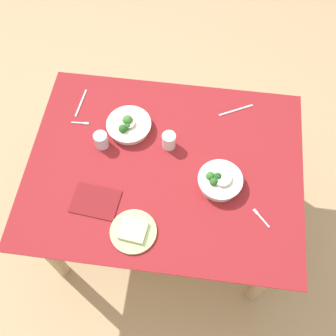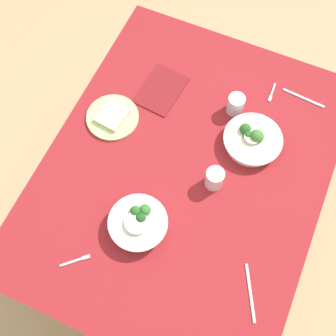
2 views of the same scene
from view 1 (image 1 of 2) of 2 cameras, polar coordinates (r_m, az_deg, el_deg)
name	(u,v)px [view 1 (image 1 of 2)]	position (r m, az deg, el deg)	size (l,w,h in m)	color
ground_plane	(165,218)	(2.64, -0.37, -7.11)	(6.00, 6.00, 0.00)	tan
dining_table	(165,175)	(2.09, -0.47, -1.01)	(1.36, 1.06, 0.70)	maroon
broccoli_bowl_far	(219,181)	(1.94, 7.27, -1.85)	(0.22, 0.22, 0.08)	silver
broccoli_bowl_near	(129,126)	(2.10, -5.58, 5.98)	(0.23, 0.23, 0.09)	silver
bread_side_plate	(133,231)	(1.85, -4.93, -8.89)	(0.21, 0.21, 0.03)	#B7D684
water_glass_center	(169,141)	(2.02, 0.13, 3.88)	(0.07, 0.07, 0.09)	silver
water_glass_side	(101,140)	(2.05, -9.43, 3.89)	(0.07, 0.07, 0.09)	silver
fork_by_far_bowl	(81,123)	(2.18, -12.18, 6.23)	(0.09, 0.02, 0.00)	#B7B7BC
fork_by_near_bowl	(261,217)	(1.93, 12.96, -6.81)	(0.08, 0.09, 0.00)	#B7B7BC
table_knife_left	(81,103)	(2.26, -12.21, 8.95)	(0.18, 0.01, 0.00)	#B7B7BC
table_knife_right	(236,110)	(2.21, 9.59, 8.06)	(0.20, 0.01, 0.00)	#B7B7BC
napkin_folded_upper	(96,201)	(1.94, -10.21, -4.66)	(0.22, 0.16, 0.01)	maroon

